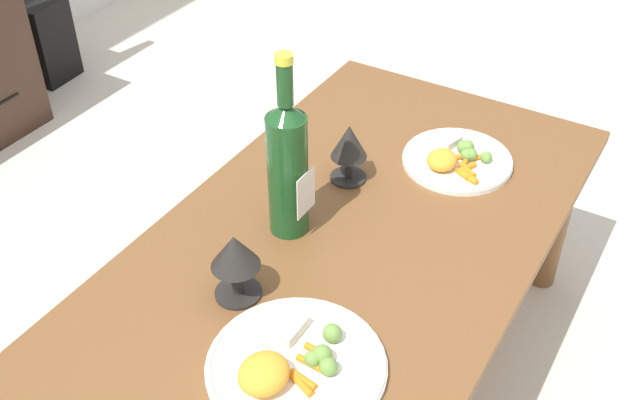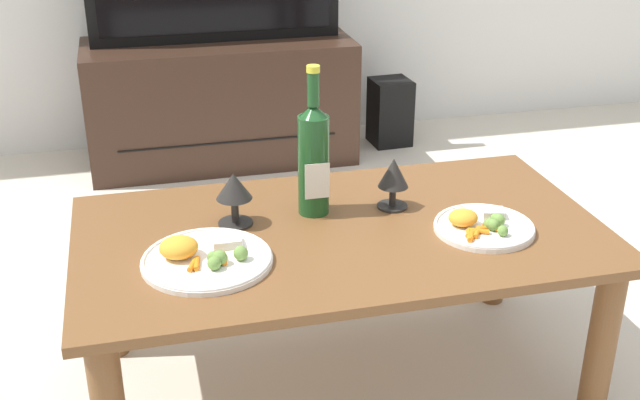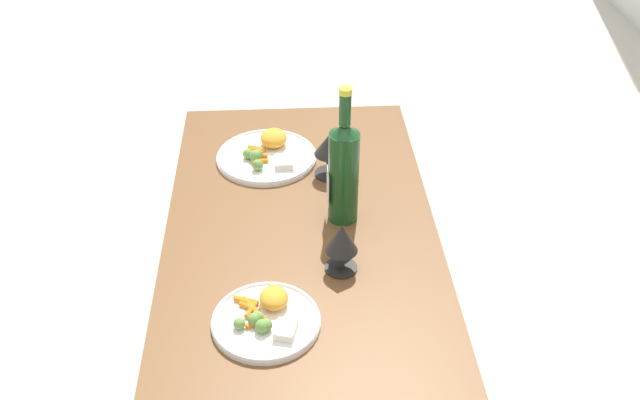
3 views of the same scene
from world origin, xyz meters
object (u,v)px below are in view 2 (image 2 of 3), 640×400
object	(u,v)px
floor_speaker	(390,112)
wine_bottle	(313,156)
goblet_left	(234,190)
goblet_right	(393,176)
tv_stand	(221,102)
dining_table	(341,256)
dinner_plate_right	(483,225)
dinner_plate_left	(204,257)

from	to	relation	value
floor_speaker	wine_bottle	xyz separation A→B (m)	(-0.74, -1.57, 0.46)
goblet_left	goblet_right	distance (m)	0.41
floor_speaker	goblet_left	bearing A→B (deg)	-123.84
tv_stand	goblet_left	world-z (taller)	goblet_left
floor_speaker	goblet_left	size ratio (longest dim) A/B	2.26
dining_table	wine_bottle	size ratio (longest dim) A/B	3.35
tv_stand	dinner_plate_right	xyz separation A→B (m)	(0.41, -1.77, 0.20)
dining_table	goblet_right	world-z (taller)	goblet_right
dining_table	dinner_plate_right	world-z (taller)	dinner_plate_right
goblet_right	dinner_plate_left	xyz separation A→B (m)	(-0.50, -0.18, -0.07)
goblet_right	dinner_plate_left	distance (m)	0.54
tv_stand	dinner_plate_right	world-z (taller)	tv_stand
goblet_left	wine_bottle	bearing A→B (deg)	5.77
dining_table	goblet_left	distance (m)	0.31
floor_speaker	tv_stand	bearing A→B (deg)	177.46
dining_table	floor_speaker	size ratio (longest dim) A/B	4.18
goblet_left	tv_stand	bearing A→B (deg)	84.13
goblet_left	dining_table	bearing A→B (deg)	-20.35
goblet_right	dinner_plate_right	size ratio (longest dim) A/B	0.55
dining_table	wine_bottle	xyz separation A→B (m)	(-0.04, 0.11, 0.23)
dinner_plate_right	goblet_right	bearing A→B (deg)	133.35
dinner_plate_right	dinner_plate_left	bearing A→B (deg)	179.85
dining_table	goblet_right	xyz separation A→B (m)	(0.16, 0.09, 0.16)
goblet_right	floor_speaker	bearing A→B (deg)	71.27
dining_table	tv_stand	size ratio (longest dim) A/B	1.12
dining_table	dinner_plate_right	xyz separation A→B (m)	(0.33, -0.09, 0.09)
tv_stand	goblet_right	size ratio (longest dim) A/B	8.46
floor_speaker	goblet_right	world-z (taller)	goblet_right
dining_table	dinner_plate_left	world-z (taller)	dinner_plate_left
dinner_plate_left	dinner_plate_right	world-z (taller)	dinner_plate_left
goblet_right	dining_table	bearing A→B (deg)	-150.76
goblet_right	dinner_plate_right	xyz separation A→B (m)	(0.17, -0.18, -0.07)
goblet_left	dinner_plate_left	size ratio (longest dim) A/B	0.46
wine_bottle	dinner_plate_left	distance (m)	0.38
wine_bottle	goblet_left	distance (m)	0.21
floor_speaker	dinner_plate_left	world-z (taller)	dinner_plate_left
tv_stand	goblet_left	distance (m)	1.62
dining_table	dinner_plate_left	bearing A→B (deg)	-165.67
dining_table	dinner_plate_left	xyz separation A→B (m)	(-0.34, -0.09, 0.09)
goblet_left	dinner_plate_right	bearing A→B (deg)	-17.31
floor_speaker	goblet_right	distance (m)	1.73
wine_bottle	goblet_right	world-z (taller)	wine_bottle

